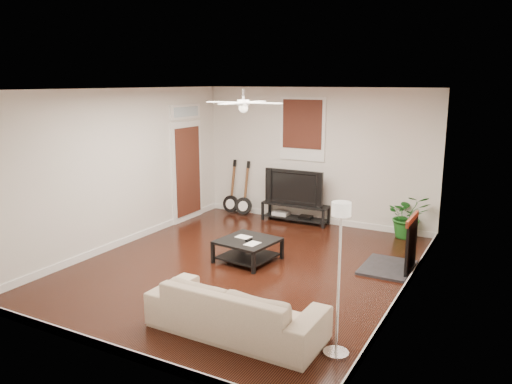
# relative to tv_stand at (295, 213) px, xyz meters

# --- Properties ---
(room) EXTENTS (5.01, 6.01, 2.81)m
(room) POSITION_rel_tv_stand_xyz_m (0.34, -2.78, 1.20)
(room) COLOR black
(room) RESTS_ON ground
(brick_accent) EXTENTS (0.02, 2.20, 2.80)m
(brick_accent) POSITION_rel_tv_stand_xyz_m (2.83, -1.78, 1.20)
(brick_accent) COLOR #B35639
(brick_accent) RESTS_ON floor
(fireplace) EXTENTS (0.80, 1.10, 0.92)m
(fireplace) POSITION_rel_tv_stand_xyz_m (2.54, -1.78, 0.26)
(fireplace) COLOR black
(fireplace) RESTS_ON floor
(window_back) EXTENTS (1.00, 0.06, 1.30)m
(window_back) POSITION_rel_tv_stand_xyz_m (0.04, 0.19, 1.75)
(window_back) COLOR #3C1710
(window_back) RESTS_ON wall_back
(door_left) EXTENTS (0.08, 1.00, 2.50)m
(door_left) POSITION_rel_tv_stand_xyz_m (-2.12, -0.88, 1.05)
(door_left) COLOR white
(door_left) RESTS_ON wall_left
(tv_stand) EXTENTS (1.43, 0.38, 0.40)m
(tv_stand) POSITION_rel_tv_stand_xyz_m (0.00, 0.00, 0.00)
(tv_stand) COLOR black
(tv_stand) RESTS_ON floor
(tv) EXTENTS (1.28, 0.17, 0.74)m
(tv) POSITION_rel_tv_stand_xyz_m (0.00, 0.02, 0.57)
(tv) COLOR black
(tv) RESTS_ON tv_stand
(coffee_table) EXTENTS (0.97, 0.97, 0.37)m
(coffee_table) POSITION_rel_tv_stand_xyz_m (0.27, -2.53, -0.02)
(coffee_table) COLOR black
(coffee_table) RESTS_ON floor
(sofa) EXTENTS (2.12, 0.86, 0.61)m
(sofa) POSITION_rel_tv_stand_xyz_m (1.34, -4.72, 0.11)
(sofa) COLOR tan
(sofa) RESTS_ON floor
(floor_lamp) EXTENTS (0.29, 0.29, 1.72)m
(floor_lamp) POSITION_rel_tv_stand_xyz_m (2.54, -4.62, 0.66)
(floor_lamp) COLOR white
(floor_lamp) RESTS_ON floor
(potted_plant) EXTENTS (0.96, 0.90, 0.85)m
(potted_plant) POSITION_rel_tv_stand_xyz_m (2.31, 0.04, 0.23)
(potted_plant) COLOR #1B611D
(potted_plant) RESTS_ON floor
(guitar_left) EXTENTS (0.38, 0.27, 1.22)m
(guitar_left) POSITION_rel_tv_stand_xyz_m (-1.57, -0.03, 0.41)
(guitar_left) COLOR black
(guitar_left) RESTS_ON floor
(guitar_right) EXTENTS (0.41, 0.31, 1.22)m
(guitar_right) POSITION_rel_tv_stand_xyz_m (-1.22, -0.06, 0.41)
(guitar_right) COLOR black
(guitar_right) RESTS_ON floor
(ceiling_fan) EXTENTS (1.24, 1.24, 0.32)m
(ceiling_fan) POSITION_rel_tv_stand_xyz_m (0.34, -2.78, 2.40)
(ceiling_fan) COLOR white
(ceiling_fan) RESTS_ON ceiling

